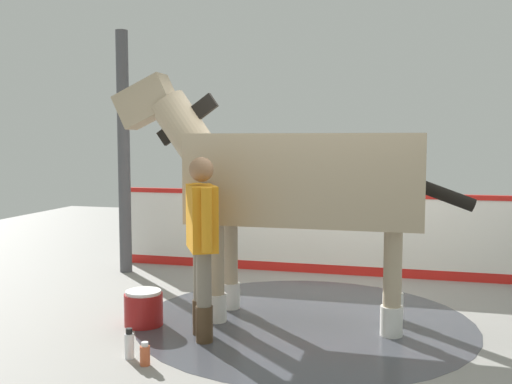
# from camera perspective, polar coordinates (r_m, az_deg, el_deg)

# --- Properties ---
(ground_plane) EXTENTS (16.00, 16.00, 0.02)m
(ground_plane) POSITION_cam_1_polar(r_m,az_deg,el_deg) (6.01, 6.92, -11.96)
(ground_plane) COLOR gray
(wet_patch) EXTENTS (3.24, 3.24, 0.00)m
(wet_patch) POSITION_cam_1_polar(r_m,az_deg,el_deg) (5.83, 4.76, -12.37)
(wet_patch) COLOR #42444C
(wet_patch) RESTS_ON ground
(barrier_wall) EXTENTS (5.86, 0.13, 1.08)m
(barrier_wall) POSITION_cam_1_polar(r_m,az_deg,el_deg) (7.73, 7.45, -4.28)
(barrier_wall) COLOR white
(barrier_wall) RESTS_ON ground
(roof_post_near) EXTENTS (0.16, 0.16, 3.16)m
(roof_post_near) POSITION_cam_1_polar(r_m,az_deg,el_deg) (7.87, -12.75, 3.73)
(roof_post_near) COLOR #4C4C51
(roof_post_near) RESTS_ON ground
(horse) EXTENTS (3.49, 0.86, 2.41)m
(horse) POSITION_cam_1_polar(r_m,az_deg,el_deg) (5.59, 3.70, 1.08)
(horse) COLOR tan
(horse) RESTS_ON ground
(handler) EXTENTS (0.42, 0.58, 1.60)m
(handler) POSITION_cam_1_polar(r_m,az_deg,el_deg) (5.13, -5.30, -4.27)
(handler) COLOR #47331E
(handler) RESTS_ON ground
(wash_bucket) EXTENTS (0.36, 0.36, 0.33)m
(wash_bucket) POSITION_cam_1_polar(r_m,az_deg,el_deg) (5.73, -10.90, -11.04)
(wash_bucket) COLOR maroon
(wash_bucket) RESTS_ON ground
(bottle_shampoo) EXTENTS (0.08, 0.08, 0.25)m
(bottle_shampoo) POSITION_cam_1_polar(r_m,az_deg,el_deg) (4.95, -12.24, -14.33)
(bottle_shampoo) COLOR white
(bottle_shampoo) RESTS_ON ground
(bottle_spray) EXTENTS (0.08, 0.08, 0.19)m
(bottle_spray) POSITION_cam_1_polar(r_m,az_deg,el_deg) (4.79, -10.76, -15.30)
(bottle_spray) COLOR #CC5933
(bottle_spray) RESTS_ON ground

